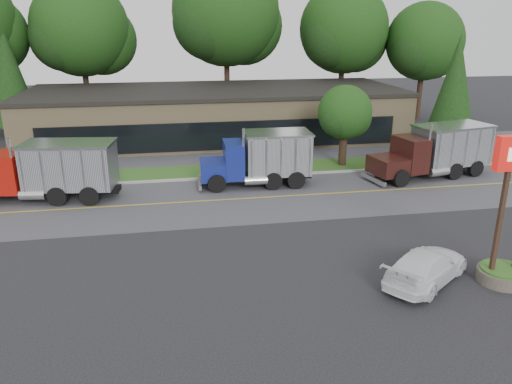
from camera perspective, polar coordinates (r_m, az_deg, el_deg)
ground at (r=20.81m, az=-2.76°, el=-9.32°), size 140.00×140.00×0.00m
road at (r=29.02m, az=-5.07°, el=-1.00°), size 60.00×8.00×0.02m
center_line at (r=29.02m, az=-5.07°, el=-1.00°), size 60.00×0.12×0.01m
curb at (r=32.99m, az=-5.74°, el=1.44°), size 60.00×0.30×0.12m
grass_verge at (r=34.71m, az=-5.98°, el=2.32°), size 60.00×3.40×0.03m
far_parking at (r=39.52m, az=-6.54°, el=4.34°), size 60.00×7.00×0.02m
strip_mall at (r=45.10m, az=-4.59°, el=8.81°), size 32.00×12.00×4.00m
bilo_sign at (r=21.67m, az=26.93°, el=-4.39°), size 2.20×1.90×5.95m
tree_far_b at (r=52.89m, az=-19.21°, el=16.83°), size 9.74×9.16×13.89m
tree_far_c at (r=52.74m, az=-3.29°, el=19.32°), size 11.28×10.61×16.09m
tree_far_d at (r=54.53m, az=10.09°, el=17.45°), size 9.60×9.03×13.69m
tree_far_e at (r=55.96m, az=18.75°, el=15.61°), size 8.32×7.83×11.87m
evergreen_left at (r=50.32m, az=-26.55°, el=12.11°), size 4.47×4.47×10.17m
evergreen_right at (r=42.77m, az=21.74°, el=10.97°), size 3.94×3.94×8.95m
tree_verge at (r=35.99m, az=10.17°, el=8.68°), size 4.02×3.78×5.73m
dump_truck_red at (r=30.96m, az=-22.51°, el=2.39°), size 8.82×3.69×3.36m
dump_truck_blue at (r=31.29m, az=0.67°, el=4.00°), size 7.06×2.84×3.36m
dump_truck_maroon at (r=35.23m, az=19.96°, el=4.57°), size 8.75×4.18×3.36m
rally_car at (r=21.04m, az=18.88°, el=-8.02°), size 4.84×4.28×1.34m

